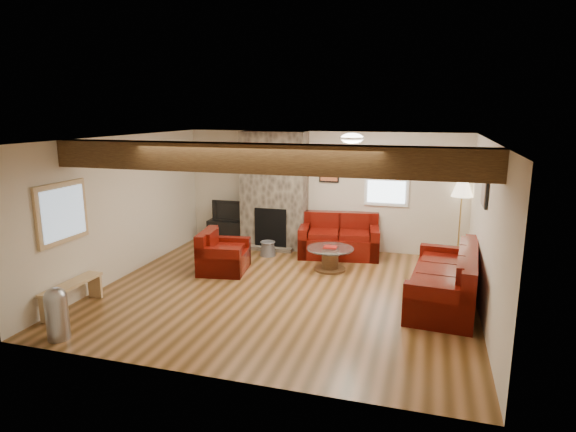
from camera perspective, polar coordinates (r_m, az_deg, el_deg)
name	(u,v)px	position (r m, az deg, el deg)	size (l,w,h in m)	color
room	(285,217)	(7.68, -0.38, -0.17)	(8.00, 8.00, 8.00)	#533616
oak_beam	(257,158)	(6.34, -3.70, 6.85)	(6.00, 0.36, 0.38)	black
chimney_breast	(274,192)	(10.31, -1.67, 2.89)	(1.40, 0.67, 2.50)	#3C352E
back_window	(387,179)	(10.01, 11.64, 4.26)	(0.90, 0.08, 1.10)	white
hatch_window	(62,213)	(7.79, -25.18, 0.33)	(0.08, 1.00, 0.90)	tan
ceiling_dome	(352,140)	(8.19, 7.59, 8.92)	(0.40, 0.40, 0.18)	white
artwork_back	(329,170)	(10.16, 4.90, 5.44)	(0.42, 0.06, 0.52)	black
artwork_right	(484,192)	(7.60, 22.23, 2.62)	(0.06, 0.55, 0.42)	black
sofa_three	(444,276)	(7.83, 17.96, -6.78)	(2.23, 0.93, 0.86)	#420804
loveseat	(339,236)	(9.87, 6.07, -2.33)	(1.60, 0.92, 0.85)	#420804
armchair_red	(224,251)	(8.98, -7.61, -4.16)	(0.93, 0.82, 0.76)	#420804
coffee_table	(330,259)	(9.03, 5.01, -5.10)	(0.87, 0.87, 0.46)	#422715
tv_cabinet	(231,232)	(10.90, -6.73, -1.85)	(1.02, 0.41, 0.51)	black
television	(231,210)	(10.80, -6.80, 0.67)	(0.81, 0.11, 0.47)	black
floor_lamp	(462,194)	(9.87, 19.93, 2.50)	(0.41, 0.41, 1.58)	tan
pine_bench	(73,296)	(7.96, -24.16, -8.67)	(0.26, 1.10, 0.41)	tan
pedal_bin	(57,313)	(7.01, -25.71, -10.35)	(0.28, 0.28, 0.71)	#999A9E
coal_bucket	(268,248)	(9.90, -2.40, -3.85)	(0.32, 0.32, 0.30)	slate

